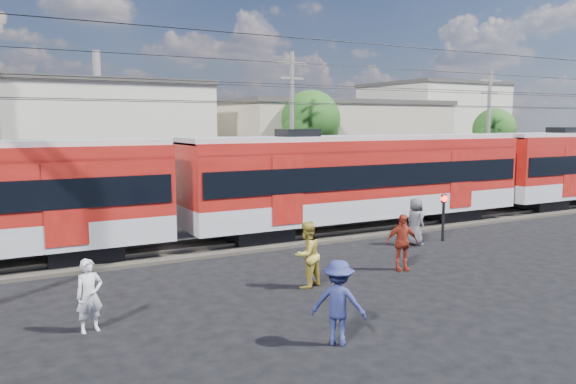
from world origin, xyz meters
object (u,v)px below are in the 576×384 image
object	(u,v)px
pedestrian_c	(338,302)
car_silver	(537,184)
pedestrian_a	(89,295)
commuter_train	(365,176)
crossing_signal	(444,209)

from	to	relation	value
pedestrian_c	car_silver	distance (m)	30.03
pedestrian_a	pedestrian_c	xyz separation A→B (m)	(4.57, -3.32, 0.08)
pedestrian_c	car_silver	xyz separation A→B (m)	(25.95, 15.09, -0.27)
commuter_train	crossing_signal	distance (m)	3.83
pedestrian_c	car_silver	bearing A→B (deg)	-107.38
crossing_signal	pedestrian_a	bearing A→B (deg)	-166.11
commuter_train	crossing_signal	world-z (taller)	commuter_train
pedestrian_c	crossing_signal	bearing A→B (deg)	-102.11
commuter_train	crossing_signal	size ratio (longest dim) A/B	26.57
pedestrian_a	pedestrian_c	size ratio (longest dim) A/B	0.92
commuter_train	pedestrian_a	world-z (taller)	commuter_train
commuter_train	crossing_signal	bearing A→B (deg)	-67.77
commuter_train	pedestrian_c	xyz separation A→B (m)	(-8.19, -10.22, -1.48)
car_silver	crossing_signal	world-z (taller)	crossing_signal
commuter_train	pedestrian_a	distance (m)	14.59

